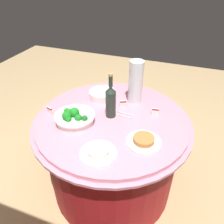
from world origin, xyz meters
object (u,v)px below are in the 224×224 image
at_px(food_plate_rice, 98,152).
at_px(label_placard_mid, 155,111).
at_px(plate_stack, 102,94).
at_px(serving_tongs, 124,115).
at_px(food_plate_peanuts, 144,141).
at_px(label_placard_front, 123,103).
at_px(decorative_fruit_vase, 135,84).
at_px(label_placard_rear, 50,110).
at_px(broccoli_bowl, 74,117).
at_px(wine_bottle, 111,101).

height_order(food_plate_rice, label_placard_mid, label_placard_mid).
bearing_deg(plate_stack, label_placard_mid, 168.74).
bearing_deg(serving_tongs, food_plate_rice, 87.34).
xyz_separation_m(food_plate_peanuts, label_placard_front, (0.25, -0.34, 0.01)).
distance_m(decorative_fruit_vase, food_plate_peanuts, 0.51).
bearing_deg(label_placard_rear, food_plate_peanuts, 174.53).
distance_m(plate_stack, decorative_fruit_vase, 0.29).
distance_m(serving_tongs, food_plate_peanuts, 0.32).
xyz_separation_m(decorative_fruit_vase, serving_tongs, (0.02, 0.22, -0.14)).
distance_m(plate_stack, label_placard_mid, 0.47).
bearing_deg(broccoli_bowl, food_plate_peanuts, 175.87).
height_order(decorative_fruit_vase, label_placard_rear, decorative_fruit_vase).
distance_m(food_plate_peanuts, label_placard_front, 0.42).
distance_m(broccoli_bowl, wine_bottle, 0.28).
xyz_separation_m(plate_stack, label_placard_rear, (0.28, 0.34, 0.00)).
bearing_deg(label_placard_mid, food_plate_rice, 65.27).
bearing_deg(broccoli_bowl, label_placard_front, -129.80).
relative_size(decorative_fruit_vase, serving_tongs, 2.03).
bearing_deg(decorative_fruit_vase, label_placard_front, 61.60).
height_order(wine_bottle, food_plate_rice, wine_bottle).
bearing_deg(wine_bottle, broccoli_bowl, 38.00).
bearing_deg(label_placard_front, wine_bottle, 71.80).
bearing_deg(food_plate_rice, label_placard_mid, -114.73).
height_order(food_plate_peanuts, label_placard_front, label_placard_front).
bearing_deg(label_placard_front, serving_tongs, 109.89).
bearing_deg(label_placard_front, decorative_fruit_vase, -118.40).
bearing_deg(wine_bottle, label_placard_mid, -157.82).
bearing_deg(serving_tongs, decorative_fruit_vase, -95.89).
height_order(food_plate_peanuts, label_placard_mid, label_placard_mid).
bearing_deg(decorative_fruit_vase, plate_stack, 9.30).
bearing_deg(label_placard_mid, serving_tongs, 21.34).
height_order(plate_stack, label_placard_mid, plate_stack).
bearing_deg(serving_tongs, label_placard_mid, -158.66).
height_order(plate_stack, wine_bottle, wine_bottle).
relative_size(broccoli_bowl, food_plate_rice, 1.27).
bearing_deg(label_placard_rear, serving_tongs, -162.00).
distance_m(plate_stack, food_plate_peanuts, 0.61).
distance_m(plate_stack, label_placard_rear, 0.44).
xyz_separation_m(decorative_fruit_vase, food_plate_rice, (0.04, 0.65, -0.13)).
xyz_separation_m(serving_tongs, label_placard_front, (0.04, -0.11, 0.03)).
distance_m(serving_tongs, label_placard_front, 0.12).
relative_size(label_placard_mid, label_placard_rear, 1.00).
xyz_separation_m(wine_bottle, label_placard_front, (-0.05, -0.14, -0.10)).
xyz_separation_m(wine_bottle, food_plate_peanuts, (-0.29, 0.20, -0.11)).
relative_size(plate_stack, decorative_fruit_vase, 0.62).
relative_size(food_plate_rice, label_placard_front, 4.00).
height_order(broccoli_bowl, label_placard_rear, broccoli_bowl).
height_order(decorative_fruit_vase, food_plate_rice, decorative_fruit_vase).
bearing_deg(label_placard_front, food_plate_peanuts, 125.49).
xyz_separation_m(plate_stack, label_placard_mid, (-0.46, 0.09, 0.00)).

